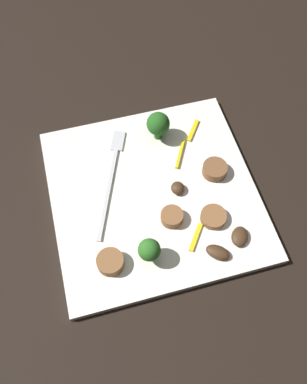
{
  "coord_description": "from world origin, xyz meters",
  "views": [
    {
      "loc": [
        -0.26,
        0.07,
        0.5
      ],
      "look_at": [
        0.0,
        0.0,
        0.01
      ],
      "focal_mm": 37.31,
      "sensor_mm": 36.0,
      "label": 1
    }
  ],
  "objects_px": {
    "pepper_strip_1": "(196,237)",
    "sausage_slice_3": "(172,217)",
    "plate": "(154,194)",
    "mushroom_0": "(178,188)",
    "mushroom_1": "(218,252)",
    "sausage_slice_1": "(215,170)",
    "mushroom_2": "(240,236)",
    "sausage_slice_0": "(213,217)",
    "broccoli_floret_1": "(158,124)",
    "fork": "(112,174)",
    "pepper_strip_0": "(193,130)",
    "broccoli_floret_0": "(149,250)",
    "sausage_slice_2": "(110,262)",
    "pepper_strip_2": "(180,154)"
  },
  "relations": [
    {
      "from": "mushroom_1",
      "to": "sausage_slice_3",
      "type": "bearing_deg",
      "value": 34.57
    },
    {
      "from": "pepper_strip_0",
      "to": "broccoli_floret_0",
      "type": "bearing_deg",
      "value": 147.08
    },
    {
      "from": "fork",
      "to": "mushroom_1",
      "type": "height_order",
      "value": "mushroom_1"
    },
    {
      "from": "pepper_strip_1",
      "to": "pepper_strip_2",
      "type": "bearing_deg",
      "value": -7.88
    },
    {
      "from": "fork",
      "to": "sausage_slice_1",
      "type": "distance_m",
      "value": 0.15
    },
    {
      "from": "sausage_slice_0",
      "to": "sausage_slice_3",
      "type": "bearing_deg",
      "value": 75.85
    },
    {
      "from": "sausage_slice_3",
      "to": "fork",
      "type": "bearing_deg",
      "value": 35.11
    },
    {
      "from": "fork",
      "to": "sausage_slice_1",
      "type": "height_order",
      "value": "sausage_slice_1"
    },
    {
      "from": "sausage_slice_1",
      "to": "mushroom_0",
      "type": "distance_m",
      "value": 0.06
    },
    {
      "from": "fork",
      "to": "mushroom_1",
      "type": "relative_size",
      "value": 5.45
    },
    {
      "from": "fork",
      "to": "broccoli_floret_0",
      "type": "bearing_deg",
      "value": -149.75
    },
    {
      "from": "plate",
      "to": "mushroom_0",
      "type": "bearing_deg",
      "value": -100.05
    },
    {
      "from": "sausage_slice_0",
      "to": "sausage_slice_1",
      "type": "relative_size",
      "value": 1.0
    },
    {
      "from": "sausage_slice_3",
      "to": "mushroom_1",
      "type": "xyz_separation_m",
      "value": [
        -0.06,
        -0.04,
        -0.0
      ]
    },
    {
      "from": "sausage_slice_1",
      "to": "pepper_strip_0",
      "type": "distance_m",
      "value": 0.08
    },
    {
      "from": "pepper_strip_1",
      "to": "sausage_slice_3",
      "type": "bearing_deg",
      "value": 33.86
    },
    {
      "from": "mushroom_0",
      "to": "pepper_strip_0",
      "type": "xyz_separation_m",
      "value": [
        0.09,
        -0.05,
        -0.0
      ]
    },
    {
      "from": "sausage_slice_2",
      "to": "mushroom_2",
      "type": "relative_size",
      "value": 1.2
    },
    {
      "from": "mushroom_1",
      "to": "mushroom_2",
      "type": "height_order",
      "value": "same"
    },
    {
      "from": "sausage_slice_1",
      "to": "mushroom_2",
      "type": "relative_size",
      "value": 1.21
    },
    {
      "from": "fork",
      "to": "pepper_strip_2",
      "type": "height_order",
      "value": "same"
    },
    {
      "from": "broccoli_floret_0",
      "to": "sausage_slice_0",
      "type": "relative_size",
      "value": 1.18
    },
    {
      "from": "mushroom_1",
      "to": "pepper_strip_0",
      "type": "height_order",
      "value": "mushroom_1"
    },
    {
      "from": "broccoli_floret_0",
      "to": "sausage_slice_2",
      "type": "relative_size",
      "value": 1.19
    },
    {
      "from": "plate",
      "to": "pepper_strip_0",
      "type": "bearing_deg",
      "value": -44.49
    },
    {
      "from": "mushroom_0",
      "to": "mushroom_1",
      "type": "height_order",
      "value": "mushroom_0"
    },
    {
      "from": "pepper_strip_1",
      "to": "pepper_strip_2",
      "type": "relative_size",
      "value": 0.84
    },
    {
      "from": "fork",
      "to": "pepper_strip_1",
      "type": "bearing_deg",
      "value": -123.75
    },
    {
      "from": "fork",
      "to": "mushroom_1",
      "type": "xyz_separation_m",
      "value": [
        -0.15,
        -0.11,
        0.0
      ]
    },
    {
      "from": "plate",
      "to": "mushroom_2",
      "type": "distance_m",
      "value": 0.13
    },
    {
      "from": "broccoli_floret_0",
      "to": "pepper_strip_0",
      "type": "distance_m",
      "value": 0.21
    },
    {
      "from": "pepper_strip_2",
      "to": "pepper_strip_1",
      "type": "bearing_deg",
      "value": 172.12
    },
    {
      "from": "sausage_slice_1",
      "to": "pepper_strip_1",
      "type": "distance_m",
      "value": 0.11
    },
    {
      "from": "plate",
      "to": "mushroom_2",
      "type": "height_order",
      "value": "mushroom_2"
    },
    {
      "from": "pepper_strip_1",
      "to": "plate",
      "type": "bearing_deg",
      "value": 23.8
    },
    {
      "from": "pepper_strip_0",
      "to": "sausage_slice_1",
      "type": "bearing_deg",
      "value": -175.1
    },
    {
      "from": "sausage_slice_1",
      "to": "fork",
      "type": "bearing_deg",
      "value": 76.38
    },
    {
      "from": "sausage_slice_1",
      "to": "pepper_strip_0",
      "type": "height_order",
      "value": "sausage_slice_1"
    },
    {
      "from": "pepper_strip_0",
      "to": "pepper_strip_2",
      "type": "relative_size",
      "value": 0.86
    },
    {
      "from": "sausage_slice_0",
      "to": "broccoli_floret_1",
      "type": "bearing_deg",
      "value": 13.08
    },
    {
      "from": "mushroom_0",
      "to": "mushroom_2",
      "type": "relative_size",
      "value": 0.7
    },
    {
      "from": "plate",
      "to": "sausage_slice_2",
      "type": "distance_m",
      "value": 0.12
    },
    {
      "from": "mushroom_1",
      "to": "mushroom_2",
      "type": "relative_size",
      "value": 1.09
    },
    {
      "from": "mushroom_1",
      "to": "pepper_strip_2",
      "type": "distance_m",
      "value": 0.16
    },
    {
      "from": "broccoli_floret_1",
      "to": "mushroom_2",
      "type": "bearing_deg",
      "value": -162.42
    },
    {
      "from": "fork",
      "to": "sausage_slice_3",
      "type": "height_order",
      "value": "sausage_slice_3"
    },
    {
      "from": "broccoli_floret_0",
      "to": "broccoli_floret_1",
      "type": "height_order",
      "value": "broccoli_floret_1"
    },
    {
      "from": "sausage_slice_3",
      "to": "mushroom_1",
      "type": "distance_m",
      "value": 0.08
    },
    {
      "from": "sausage_slice_2",
      "to": "mushroom_1",
      "type": "distance_m",
      "value": 0.14
    },
    {
      "from": "plate",
      "to": "mushroom_0",
      "type": "relative_size",
      "value": 13.96
    }
  ]
}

